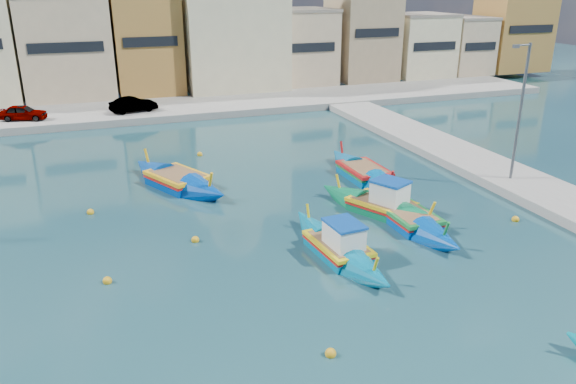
{
  "coord_description": "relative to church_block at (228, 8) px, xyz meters",
  "views": [
    {
      "loc": [
        -4.75,
        -17.98,
        11.06
      ],
      "look_at": [
        4.0,
        6.0,
        1.4
      ],
      "focal_mm": 35.0,
      "sensor_mm": 36.0,
      "label": 1
    }
  ],
  "objects": [
    {
      "name": "north_townhouses",
      "position": [
        -3.32,
        -0.64,
        -3.41
      ],
      "size": [
        83.2,
        7.87,
        10.19
      ],
      "color": "#C7AE89",
      "rests_on": "ground"
    },
    {
      "name": "luzzu_green",
      "position": [
        -10.34,
        -27.48,
        -8.11
      ],
      "size": [
        5.73,
        8.82,
        2.74
      ],
      "color": "#003CA2",
      "rests_on": "ground"
    },
    {
      "name": "luzzu_turquoise_cabin",
      "position": [
        -5.32,
        -38.44,
        -8.09
      ],
      "size": [
        2.38,
        8.19,
        2.59
      ],
      "color": "#00729C",
      "rests_on": "ground"
    },
    {
      "name": "parked_cars",
      "position": [
        -20.58,
        -9.5,
        -7.17
      ],
      "size": [
        20.43,
        2.36,
        1.32
      ],
      "color": "#4C1919",
      "rests_on": "north_quay"
    },
    {
      "name": "ground",
      "position": [
        -10.0,
        -40.0,
        -8.41
      ],
      "size": [
        160.0,
        160.0,
        0.0
      ],
      "primitive_type": "plane",
      "color": "#14313D",
      "rests_on": "ground"
    },
    {
      "name": "luzzu_blue_cabin",
      "position": [
        -1.29,
        -34.95,
        -8.07
      ],
      "size": [
        5.24,
        7.9,
        2.79
      ],
      "color": "#0B7648",
      "rests_on": "ground"
    },
    {
      "name": "luzzu_blue_south",
      "position": [
        -0.77,
        -36.6,
        -8.16
      ],
      "size": [
        2.01,
        8.37,
        2.42
      ],
      "color": "#0046AB",
      "rests_on": "ground"
    },
    {
      "name": "north_quay",
      "position": [
        -10.0,
        -8.0,
        -8.11
      ],
      "size": [
        80.0,
        8.0,
        0.6
      ],
      "primitive_type": "cube",
      "color": "gray",
      "rests_on": "ground"
    },
    {
      "name": "mooring_buoys",
      "position": [
        -8.81,
        -34.55,
        -8.33
      ],
      "size": [
        19.91,
        23.05,
        0.36
      ],
      "color": "gold",
      "rests_on": "ground"
    },
    {
      "name": "church_block",
      "position": [
        0.0,
        0.0,
        0.0
      ],
      "size": [
        10.0,
        10.0,
        19.1
      ],
      "color": "beige",
      "rests_on": "ground"
    },
    {
      "name": "quay_street_lamp",
      "position": [
        7.44,
        -34.0,
        -4.07
      ],
      "size": [
        1.18,
        0.16,
        8.0
      ],
      "color": "#595B60",
      "rests_on": "ground"
    },
    {
      "name": "luzzu_cyan_mid",
      "position": [
        0.32,
        -29.88,
        -8.14
      ],
      "size": [
        2.17,
        8.66,
        2.55
      ],
      "color": "#005FA1",
      "rests_on": "ground"
    }
  ]
}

